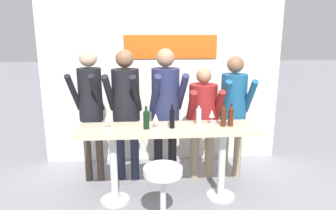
# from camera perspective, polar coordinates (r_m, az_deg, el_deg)

# --- Properties ---
(ground_plane) EXTENTS (40.00, 40.00, 0.00)m
(ground_plane) POSITION_cam_1_polar(r_m,az_deg,el_deg) (3.97, 0.08, -17.36)
(ground_plane) COLOR gray
(back_wall) EXTENTS (3.75, 0.12, 2.70)m
(back_wall) POSITION_cam_1_polar(r_m,az_deg,el_deg) (4.76, -1.07, 5.26)
(back_wall) COLOR silver
(back_wall) RESTS_ON ground_plane
(tasting_table) EXTENTS (2.15, 0.50, 0.95)m
(tasting_table) POSITION_cam_1_polar(r_m,az_deg,el_deg) (3.63, 0.09, -6.78)
(tasting_table) COLOR beige
(tasting_table) RESTS_ON ground_plane
(bar_stool) EXTENTS (0.41, 0.41, 0.72)m
(bar_stool) POSITION_cam_1_polar(r_m,az_deg,el_deg) (3.17, -0.96, -15.81)
(bar_stool) COLOR silver
(bar_stool) RESTS_ON ground_plane
(person_far_left) EXTENTS (0.44, 0.58, 1.85)m
(person_far_left) POSITION_cam_1_polar(r_m,az_deg,el_deg) (4.14, -14.60, 1.03)
(person_far_left) COLOR #473D33
(person_far_left) RESTS_ON ground_plane
(person_left) EXTENTS (0.50, 0.62, 1.83)m
(person_left) POSITION_cam_1_polar(r_m,az_deg,el_deg) (4.08, -8.05, 0.69)
(person_left) COLOR #23283D
(person_left) RESTS_ON ground_plane
(person_center_left) EXTENTS (0.51, 0.63, 1.85)m
(person_center_left) POSITION_cam_1_polar(r_m,az_deg,el_deg) (4.03, -0.48, 0.77)
(person_center_left) COLOR black
(person_center_left) RESTS_ON ground_plane
(person_center) EXTENTS (0.46, 0.53, 1.59)m
(person_center) POSITION_cam_1_polar(r_m,az_deg,el_deg) (4.14, 6.68, -1.47)
(person_center) COLOR gray
(person_center) RESTS_ON ground_plane
(person_center_right) EXTENTS (0.42, 0.54, 1.74)m
(person_center_right) POSITION_cam_1_polar(r_m,az_deg,el_deg) (4.23, 12.39, 0.17)
(person_center_right) COLOR gray
(person_center_right) RESTS_ON ground_plane
(wine_bottle_0) EXTENTS (0.06, 0.06, 0.29)m
(wine_bottle_0) POSITION_cam_1_polar(r_m,az_deg,el_deg) (3.63, 10.53, -1.99)
(wine_bottle_0) COLOR #4C1E0F
(wine_bottle_0) RESTS_ON tasting_table
(wine_bottle_1) EXTENTS (0.07, 0.07, 0.25)m
(wine_bottle_1) POSITION_cam_1_polar(r_m,az_deg,el_deg) (3.66, 5.86, -1.91)
(wine_bottle_1) COLOR #B7BCC1
(wine_bottle_1) RESTS_ON tasting_table
(wine_bottle_2) EXTENTS (0.06, 0.06, 0.29)m
(wine_bottle_2) POSITION_cam_1_polar(r_m,az_deg,el_deg) (3.50, 0.79, -2.31)
(wine_bottle_2) COLOR black
(wine_bottle_2) RESTS_ON tasting_table
(wine_bottle_3) EXTENTS (0.07, 0.07, 0.27)m
(wine_bottle_3) POSITION_cam_1_polar(r_m,az_deg,el_deg) (3.48, -4.16, -2.58)
(wine_bottle_3) COLOR black
(wine_bottle_3) RESTS_ON tasting_table
(wine_bottle_4) EXTENTS (0.06, 0.06, 0.28)m
(wine_bottle_4) POSITION_cam_1_polar(r_m,az_deg,el_deg) (3.66, 11.90, -2.01)
(wine_bottle_4) COLOR #4C1E0F
(wine_bottle_4) RESTS_ON tasting_table
(wine_glass_0) EXTENTS (0.07, 0.07, 0.18)m
(wine_glass_0) POSITION_cam_1_polar(r_m,az_deg,el_deg) (3.50, -2.38, -2.45)
(wine_glass_0) COLOR silver
(wine_glass_0) RESTS_ON tasting_table
(wine_glass_1) EXTENTS (0.07, 0.07, 0.18)m
(wine_glass_1) POSITION_cam_1_polar(r_m,az_deg,el_deg) (3.70, 8.34, -1.71)
(wine_glass_1) COLOR silver
(wine_glass_1) RESTS_ON tasting_table
(wine_glass_2) EXTENTS (0.07, 0.07, 0.18)m
(wine_glass_2) POSITION_cam_1_polar(r_m,az_deg,el_deg) (3.57, -11.52, -2.42)
(wine_glass_2) COLOR silver
(wine_glass_2) RESTS_ON tasting_table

